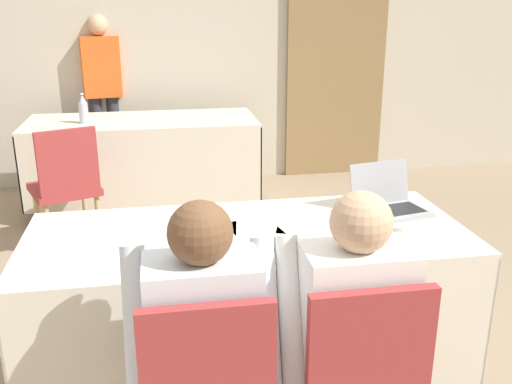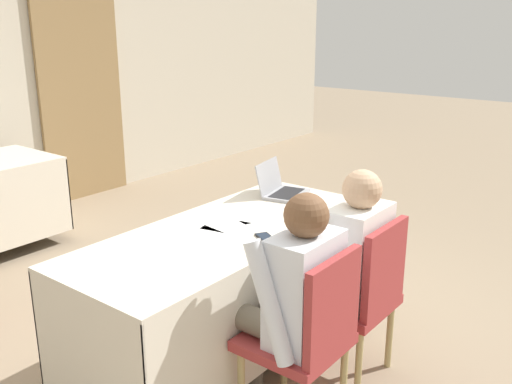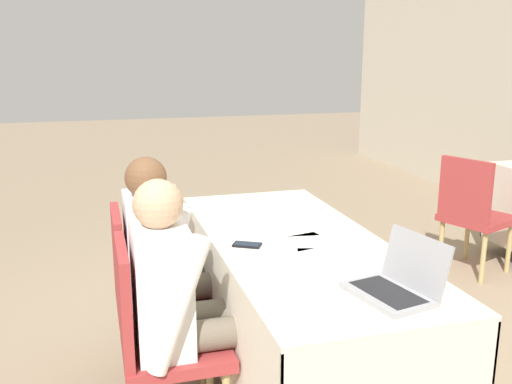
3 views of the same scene
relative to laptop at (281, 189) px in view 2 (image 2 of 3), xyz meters
The scene contains 12 objects.
ground_plane 1.07m from the laptop, 169.04° to the right, with size 24.00×24.00×0.00m, color gray.
curtain_panel 3.23m from the laptop, 77.22° to the left, with size 0.99×0.04×2.65m.
conference_table_near 0.74m from the laptop, 169.04° to the right, with size 1.91×0.79×0.76m.
laptop is the anchor object (origin of this frame).
cell_phone 0.78m from the laptop, 150.45° to the right, with size 0.13×0.15×0.01m.
paper_beside_laptop 0.45m from the laptop, behind, with size 0.29×0.34×0.00m.
paper_centre_table 0.84m from the laptop, behind, with size 0.25×0.32×0.00m.
paper_left_edge 0.67m from the laptop, 168.70° to the right, with size 0.27×0.33×0.00m.
chair_near_left 1.30m from the laptop, 138.54° to the right, with size 0.44×0.44×0.89m.
chair_near_right 1.00m from the laptop, 118.01° to the right, with size 0.44×0.44×0.89m.
person_checkered_shirt 1.21m from the laptop, 142.21° to the right, with size 0.50×0.52×1.15m.
person_white_shirt 0.87m from the laptop, 121.22° to the right, with size 0.50×0.52×1.15m.
Camera 2 is at (-2.20, -1.94, 1.86)m, focal length 40.00 mm.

